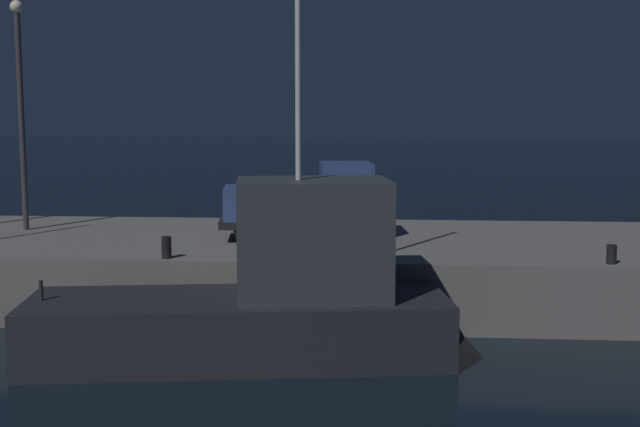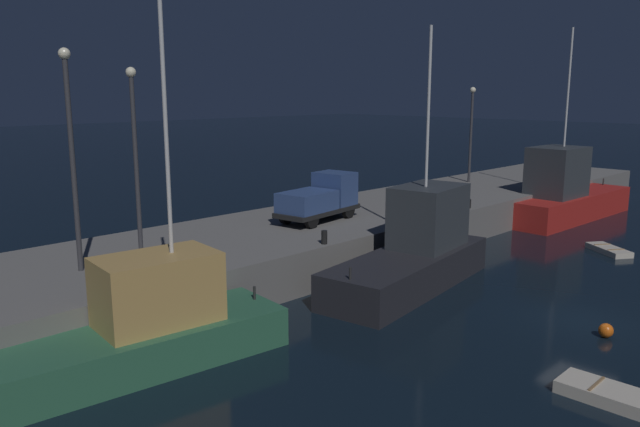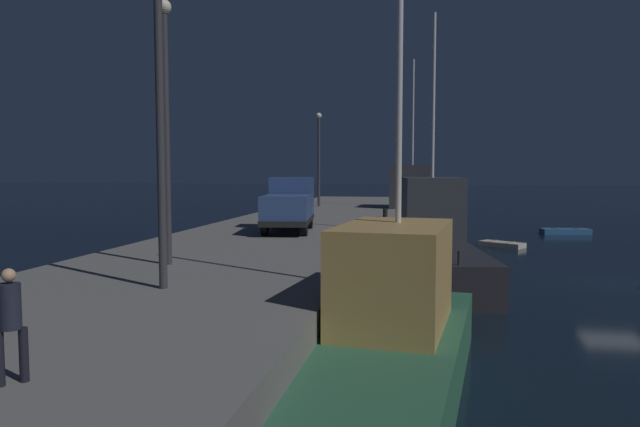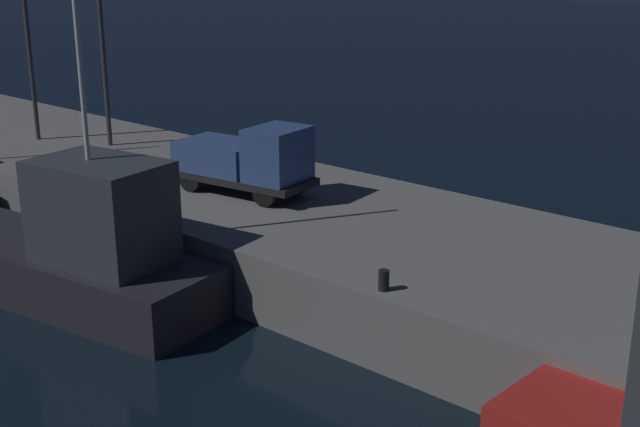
{
  "view_description": "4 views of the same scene",
  "coord_description": "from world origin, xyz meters",
  "px_view_note": "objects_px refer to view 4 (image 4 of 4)",
  "views": [
    {
      "loc": [
        2.23,
        -12.98,
        6.36
      ],
      "look_at": [
        0.05,
        15.44,
        2.73
      ],
      "focal_mm": 47.39,
      "sensor_mm": 36.0,
      "label": 1
    },
    {
      "loc": [
        -23.76,
        -9.07,
        8.97
      ],
      "look_at": [
        0.39,
        15.05,
        2.2
      ],
      "focal_mm": 34.87,
      "sensor_mm": 36.0,
      "label": 2
    },
    {
      "loc": [
        -27.17,
        7.72,
        4.96
      ],
      "look_at": [
        4.55,
        13.75,
        2.51
      ],
      "focal_mm": 33.35,
      "sensor_mm": 36.0,
      "label": 3
    },
    {
      "loc": [
        20.17,
        -5.09,
        10.2
      ],
      "look_at": [
        3.85,
        13.37,
        2.4
      ],
      "focal_mm": 46.99,
      "sensor_mm": 36.0,
      "label": 4
    }
  ],
  "objects_px": {
    "fishing_boat_blue": "(76,252)",
    "lamp_post_west": "(27,28)",
    "lamp_post_east": "(102,37)",
    "utility_truck": "(247,160)",
    "bollard_west": "(384,280)",
    "bollard_central": "(92,189)"
  },
  "relations": [
    {
      "from": "fishing_boat_blue",
      "to": "lamp_post_east",
      "type": "xyz_separation_m",
      "value": [
        -9.61,
        8.01,
        5.08
      ]
    },
    {
      "from": "utility_truck",
      "to": "bollard_west",
      "type": "height_order",
      "value": "utility_truck"
    },
    {
      "from": "bollard_west",
      "to": "fishing_boat_blue",
      "type": "bearing_deg",
      "value": -162.6
    },
    {
      "from": "bollard_central",
      "to": "lamp_post_east",
      "type": "bearing_deg",
      "value": 140.9
    },
    {
      "from": "lamp_post_west",
      "to": "bollard_west",
      "type": "height_order",
      "value": "lamp_post_west"
    },
    {
      "from": "bollard_west",
      "to": "bollard_central",
      "type": "xyz_separation_m",
      "value": [
        -12.47,
        -0.1,
        0.05
      ]
    },
    {
      "from": "utility_truck",
      "to": "bollard_west",
      "type": "bearing_deg",
      "value": -23.18
    },
    {
      "from": "lamp_post_west",
      "to": "utility_truck",
      "type": "height_order",
      "value": "lamp_post_west"
    },
    {
      "from": "utility_truck",
      "to": "lamp_post_east",
      "type": "bearing_deg",
      "value": 172.51
    },
    {
      "from": "lamp_post_west",
      "to": "bollard_west",
      "type": "bearing_deg",
      "value": -9.3
    },
    {
      "from": "lamp_post_west",
      "to": "bollard_west",
      "type": "relative_size",
      "value": 15.89
    },
    {
      "from": "lamp_post_west",
      "to": "lamp_post_east",
      "type": "xyz_separation_m",
      "value": [
        3.41,
        1.45,
        -0.29
      ]
    },
    {
      "from": "lamp_post_west",
      "to": "bollard_central",
      "type": "height_order",
      "value": "lamp_post_west"
    },
    {
      "from": "lamp_post_east",
      "to": "utility_truck",
      "type": "bearing_deg",
      "value": -7.49
    },
    {
      "from": "bollard_central",
      "to": "utility_truck",
      "type": "bearing_deg",
      "value": 46.87
    },
    {
      "from": "lamp_post_west",
      "to": "utility_truck",
      "type": "distance_m",
      "value": 13.96
    },
    {
      "from": "fishing_boat_blue",
      "to": "lamp_post_west",
      "type": "bearing_deg",
      "value": 153.27
    },
    {
      "from": "lamp_post_east",
      "to": "bollard_central",
      "type": "height_order",
      "value": "lamp_post_east"
    },
    {
      "from": "fishing_boat_blue",
      "to": "bollard_central",
      "type": "bearing_deg",
      "value": 138.79
    },
    {
      "from": "bollard_west",
      "to": "lamp_post_east",
      "type": "bearing_deg",
      "value": 164.87
    },
    {
      "from": "fishing_boat_blue",
      "to": "bollard_west",
      "type": "distance_m",
      "value": 9.74
    },
    {
      "from": "utility_truck",
      "to": "bollard_central",
      "type": "distance_m",
      "value": 5.4
    }
  ]
}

